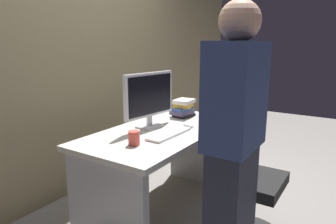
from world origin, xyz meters
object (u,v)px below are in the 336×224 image
(desk, at_px, (163,155))
(keyboard, at_px, (169,134))
(office_chair, at_px, (243,183))
(cup_near_keyboard, at_px, (134,138))
(book_stack, at_px, (183,108))
(cell_phone, at_px, (207,120))
(person_at_desk, at_px, (233,149))
(mouse, at_px, (189,125))
(monitor, at_px, (149,97))

(desk, xyz_separation_m, keyboard, (-0.11, -0.13, 0.23))
(office_chair, bearing_deg, cup_near_keyboard, 126.20)
(keyboard, bearing_deg, book_stack, 21.99)
(book_stack, bearing_deg, cell_phone, -93.14)
(keyboard, height_order, cup_near_keyboard, cup_near_keyboard)
(person_at_desk, bearing_deg, cell_phone, 33.60)
(cup_near_keyboard, bearing_deg, desk, 7.27)
(person_at_desk, relative_size, cell_phone, 11.38)
(person_at_desk, relative_size, mouse, 16.39)
(book_stack, bearing_deg, keyboard, -159.68)
(mouse, bearing_deg, book_stack, 37.23)
(desk, relative_size, book_stack, 6.57)
(keyboard, bearing_deg, monitor, 69.93)
(person_at_desk, bearing_deg, cup_near_keyboard, 90.55)
(monitor, height_order, cell_phone, monitor)
(desk, height_order, keyboard, keyboard)
(mouse, bearing_deg, person_at_desk, -133.81)
(book_stack, bearing_deg, office_chair, -120.24)
(mouse, xyz_separation_m, book_stack, (0.31, 0.23, 0.07))
(mouse, distance_m, cell_phone, 0.29)
(book_stack, relative_size, cell_phone, 1.57)
(monitor, distance_m, cup_near_keyboard, 0.51)
(desk, relative_size, monitor, 2.75)
(office_chair, distance_m, monitor, 0.98)
(keyboard, xyz_separation_m, cell_phone, (0.57, -0.05, -0.01))
(office_chair, height_order, cell_phone, office_chair)
(office_chair, xyz_separation_m, cell_phone, (0.43, 0.50, 0.31))
(cup_near_keyboard, height_order, cell_phone, cup_near_keyboard)
(person_at_desk, height_order, cup_near_keyboard, person_at_desk)
(keyboard, bearing_deg, mouse, -1.65)
(keyboard, bearing_deg, cup_near_keyboard, 168.32)
(cell_phone, bearing_deg, cup_near_keyboard, -166.68)
(monitor, xyz_separation_m, cell_phone, (0.47, -0.30, -0.25))
(cup_near_keyboard, bearing_deg, book_stack, 8.73)
(desk, relative_size, person_at_desk, 0.91)
(desk, distance_m, book_stack, 0.57)
(mouse, bearing_deg, monitor, 122.67)
(book_stack, bearing_deg, monitor, 175.09)
(keyboard, relative_size, cup_near_keyboard, 4.32)
(person_at_desk, bearing_deg, keyboard, 63.52)
(cup_near_keyboard, xyz_separation_m, cell_phone, (0.89, -0.12, -0.05))
(cup_near_keyboard, relative_size, book_stack, 0.44)
(office_chair, bearing_deg, keyboard, 103.86)
(monitor, relative_size, cell_phone, 3.75)
(person_at_desk, distance_m, cup_near_keyboard, 0.72)
(office_chair, xyz_separation_m, book_stack, (0.45, 0.77, 0.39))
(keyboard, distance_m, cell_phone, 0.57)
(desk, height_order, monitor, monitor)
(desk, bearing_deg, cell_phone, -21.63)
(desk, bearing_deg, office_chair, -88.20)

